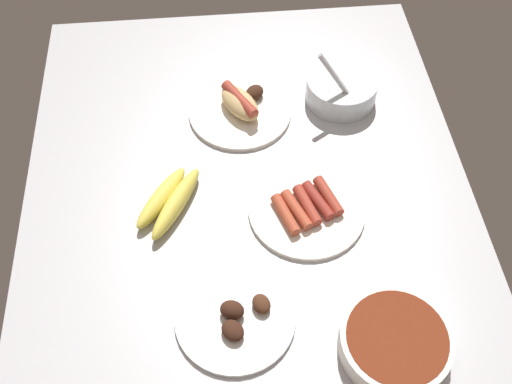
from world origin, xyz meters
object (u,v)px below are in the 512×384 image
Objects in this scene: bowl_coleslaw at (341,88)px; plate_hotdog_assembled at (242,107)px; banana_bunch at (169,201)px; bowl_chili at (395,342)px; plate_grilled_meat at (236,317)px; plate_sausages at (307,208)px.

plate_hotdog_assembled is at bearing -83.76° from bowl_coleslaw.
banana_bunch is 49.68cm from bowl_chili.
plate_grilled_meat is at bearing -28.07° from bowl_coleslaw.
bowl_coleslaw reaches higher than plate_hotdog_assembled.
bowl_chili reaches higher than plate_sausages.
bowl_coleslaw is (-26.59, 38.78, 1.24)cm from banana_bunch.
plate_sausages is 32.72cm from bowl_coleslaw.
plate_grilled_meat is 27.57cm from banana_bunch.
plate_sausages is at bearing -21.74° from bowl_coleslaw.
plate_sausages is 1.01× the size of plate_hotdog_assembled.
plate_sausages is 1.09× the size of plate_grilled_meat.
plate_grilled_meat is 49.56cm from plate_hotdog_assembled.
banana_bunch is 1.17× the size of bowl_coleslaw.
plate_sausages is at bearing 82.04° from banana_bunch.
banana_bunch is 29.00cm from plate_hotdog_assembled.
banana_bunch is (-25.19, -11.16, 1.06)cm from plate_grilled_meat.
plate_hotdog_assembled reaches higher than plate_sausages.
plate_sausages is 29.80cm from plate_hotdog_assembled.
banana_bunch reaches higher than plate_sausages.
bowl_chili is at bearing 73.43° from plate_grilled_meat.
plate_hotdog_assembled is 1.43× the size of bowl_coleslaw.
bowl_chili is at bearing -1.53° from bowl_coleslaw.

